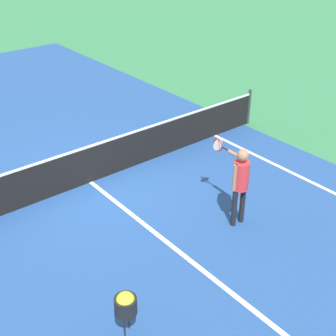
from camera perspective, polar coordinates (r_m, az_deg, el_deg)
The scene contains 6 objects.
ground_plane at distance 11.22m, azimuth -9.51°, elevation -1.72°, with size 60.00×60.00×0.00m, color #337F51.
court_surface_inbounds at distance 11.22m, azimuth -9.51°, elevation -1.72°, with size 10.62×24.40×0.00m, color #234C93.
line_center_service at distance 9.04m, azimuth 1.00°, elevation -9.97°, with size 0.10×6.40×0.01m, color white.
net at distance 10.98m, azimuth -9.72°, elevation 0.47°, with size 11.04×0.09×1.07m.
player_near at distance 9.25m, azimuth 8.84°, elevation -1.24°, with size 0.57×1.21×1.71m.
ball_hopper at distance 7.10m, azimuth -5.24°, elevation -16.30°, with size 0.34×0.34×0.87m.
Camera 1 is at (-4.49, -8.52, 5.76)m, focal length 49.54 mm.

